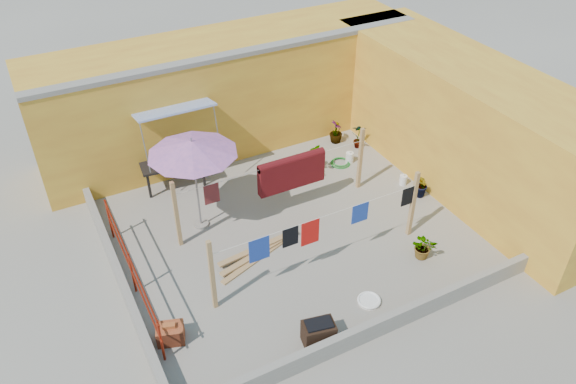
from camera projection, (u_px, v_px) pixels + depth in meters
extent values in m
plane|color=#9E998E|center=(290.00, 232.00, 13.66)|extent=(80.00, 80.00, 0.00)
cube|color=gold|center=(230.00, 91.00, 16.25)|extent=(11.00, 2.40, 3.20)
cube|color=gray|center=(242.00, 53.00, 14.58)|extent=(11.00, 0.35, 0.12)
cube|color=#2D51B2|center=(174.00, 110.00, 13.97)|extent=(2.00, 0.79, 0.22)
cylinder|color=gray|center=(145.00, 148.00, 13.74)|extent=(0.03, 0.30, 1.28)
cylinder|color=gray|center=(217.00, 130.00, 14.45)|extent=(0.03, 0.30, 1.28)
cube|color=gold|center=(466.00, 125.00, 14.66)|extent=(2.40, 9.00, 3.20)
cube|color=gray|center=(375.00, 328.00, 10.97)|extent=(8.30, 0.16, 0.44)
cube|color=gray|center=(122.00, 281.00, 12.00)|extent=(0.16, 7.30, 0.44)
cylinder|color=maroon|center=(161.00, 341.00, 10.32)|extent=(0.05, 0.05, 1.10)
cylinder|color=maroon|center=(132.00, 273.00, 11.75)|extent=(0.05, 0.05, 1.10)
cylinder|color=maroon|center=(109.00, 219.00, 13.17)|extent=(0.05, 0.05, 1.10)
cylinder|color=maroon|center=(128.00, 255.00, 11.45)|extent=(0.04, 4.20, 0.04)
cylinder|color=maroon|center=(132.00, 271.00, 11.72)|extent=(0.04, 4.20, 0.04)
cube|color=tan|center=(212.00, 275.00, 11.19)|extent=(0.09, 0.09, 1.80)
cube|color=tan|center=(413.00, 204.00, 13.06)|extent=(0.09, 0.09, 1.80)
cube|color=tan|center=(360.00, 159.00, 14.63)|extent=(0.09, 0.09, 1.80)
cube|color=tan|center=(177.00, 214.00, 12.76)|extent=(0.09, 0.09, 1.80)
cylinder|color=silver|center=(321.00, 217.00, 11.80)|extent=(5.00, 0.01, 0.01)
cylinder|color=silver|center=(274.00, 166.00, 13.37)|extent=(5.00, 0.01, 0.01)
cube|color=#4C0C10|center=(292.00, 173.00, 13.76)|extent=(1.76, 0.22, 0.82)
cube|color=black|center=(309.00, 164.00, 13.87)|extent=(0.38, 0.02, 0.49)
cube|color=maroon|center=(212.00, 194.00, 12.92)|extent=(0.37, 0.02, 0.53)
cube|color=#1D3A9E|center=(259.00, 249.00, 11.43)|extent=(0.46, 0.02, 0.59)
cube|color=black|center=(290.00, 237.00, 11.67)|extent=(0.37, 0.02, 0.49)
cube|color=red|center=(310.00, 232.00, 11.89)|extent=(0.43, 0.02, 0.63)
cube|color=#1D3A9E|center=(360.00, 213.00, 12.32)|extent=(0.42, 0.02, 0.50)
cube|color=black|center=(408.00, 196.00, 12.81)|extent=(0.31, 0.02, 0.49)
cylinder|color=gray|center=(201.00, 224.00, 13.84)|extent=(0.37, 0.37, 0.06)
cylinder|color=gray|center=(197.00, 186.00, 13.16)|extent=(0.05, 0.05, 2.38)
cone|color=#C76BAB|center=(192.00, 147.00, 12.53)|extent=(2.59, 2.59, 0.33)
cylinder|color=gray|center=(191.00, 140.00, 12.42)|extent=(0.04, 0.04, 0.10)
cube|color=black|center=(172.00, 161.00, 14.81)|extent=(1.74, 0.99, 0.06)
cube|color=black|center=(149.00, 186.00, 14.57)|extent=(0.06, 0.06, 0.73)
cube|color=black|center=(144.00, 173.00, 15.06)|extent=(0.06, 0.06, 0.73)
cube|color=black|center=(203.00, 174.00, 15.01)|extent=(0.06, 0.06, 0.73)
cube|color=black|center=(197.00, 162.00, 15.51)|extent=(0.06, 0.06, 0.73)
cube|color=#A34325|center=(170.00, 334.00, 10.90)|extent=(0.62, 0.53, 0.38)
cube|color=#B75D2B|center=(169.00, 326.00, 10.76)|extent=(0.26, 0.19, 0.08)
cube|color=tan|center=(257.00, 259.00, 12.85)|extent=(2.04, 0.85, 0.04)
cube|color=tan|center=(258.00, 253.00, 12.94)|extent=(2.08, 0.68, 0.04)
cube|color=tan|center=(259.00, 247.00, 13.02)|extent=(2.11, 0.39, 0.04)
cube|color=black|center=(319.00, 333.00, 10.82)|extent=(0.69, 0.53, 0.51)
cube|color=black|center=(319.00, 324.00, 10.66)|extent=(0.57, 0.41, 0.04)
cylinder|color=white|center=(369.00, 301.00, 11.79)|extent=(0.47, 0.47, 0.06)
torus|color=white|center=(369.00, 300.00, 11.78)|extent=(0.50, 0.50, 0.05)
cylinder|color=white|center=(350.00, 157.00, 16.06)|extent=(0.23, 0.23, 0.31)
cylinder|color=white|center=(350.00, 152.00, 15.96)|extent=(0.06, 0.06, 0.05)
cylinder|color=white|center=(403.00, 180.00, 15.18)|extent=(0.20, 0.20, 0.28)
cylinder|color=white|center=(404.00, 175.00, 15.09)|extent=(0.06, 0.06, 0.05)
torus|color=#1B7927|center=(340.00, 163.00, 16.07)|extent=(0.57, 0.57, 0.04)
torus|color=#1B7927|center=(340.00, 162.00, 16.04)|extent=(0.48, 0.48, 0.04)
imported|color=#1F5F1B|center=(306.00, 162.00, 15.35)|extent=(1.03, 1.03, 0.87)
imported|color=#1F5F1B|center=(336.00, 132.00, 16.84)|extent=(0.50, 0.50, 0.70)
imported|color=#1F5F1B|center=(359.00, 136.00, 16.56)|extent=(0.51, 0.48, 0.80)
imported|color=#1F5F1B|center=(422.00, 186.00, 14.58)|extent=(0.47, 0.51, 0.74)
imported|color=#1F5F1B|center=(424.00, 247.00, 12.75)|extent=(0.74, 0.72, 0.62)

